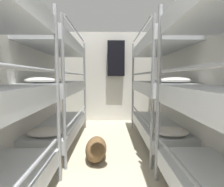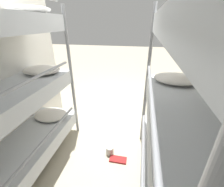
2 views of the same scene
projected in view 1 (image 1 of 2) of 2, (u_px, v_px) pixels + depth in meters
wall_left at (5, 77)px, 2.05m from camera, size 0.06×5.32×2.36m
wall_right at (210, 77)px, 2.08m from camera, size 0.06×5.32×2.36m
wall_back at (109, 77)px, 4.68m from camera, size 2.49×0.06×2.36m
bunk_stack_left_far at (59, 87)px, 3.02m from camera, size 0.65×1.90×1.98m
bunk_stack_right_far at (158, 87)px, 3.05m from camera, size 0.65×1.90×1.98m
duffel_bag at (96, 148)px, 2.53m from camera, size 0.30×0.62×0.30m
hanging_coat at (116, 59)px, 4.49m from camera, size 0.44×0.12×0.90m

